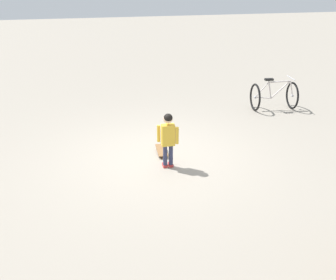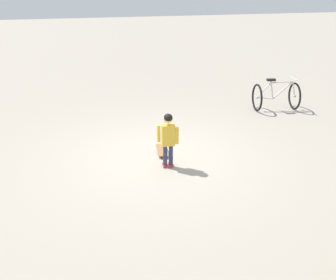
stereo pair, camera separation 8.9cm
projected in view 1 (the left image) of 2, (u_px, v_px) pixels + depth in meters
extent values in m
plane|color=#9E9384|center=(157.00, 157.00, 7.66)|extent=(50.00, 50.00, 0.00)
cylinder|color=#2D3351|center=(165.00, 156.00, 7.16)|extent=(0.08, 0.08, 0.42)
cube|color=#B73333|center=(165.00, 165.00, 7.27)|extent=(0.08, 0.15, 0.05)
cylinder|color=#2D3351|center=(171.00, 155.00, 7.18)|extent=(0.08, 0.08, 0.42)
cube|color=#B73333|center=(171.00, 165.00, 7.30)|extent=(0.08, 0.15, 0.05)
cube|color=gold|center=(168.00, 135.00, 7.01)|extent=(0.24, 0.14, 0.40)
cylinder|color=gold|center=(159.00, 134.00, 7.07)|extent=(0.06, 0.06, 0.32)
cylinder|color=gold|center=(177.00, 136.00, 6.98)|extent=(0.06, 0.06, 0.32)
sphere|color=beige|center=(168.00, 119.00, 6.88)|extent=(0.17, 0.17, 0.17)
sphere|color=black|center=(168.00, 118.00, 6.87)|extent=(0.16, 0.16, 0.16)
cube|color=olive|center=(162.00, 150.00, 7.79)|extent=(0.23, 0.59, 0.02)
cube|color=#B7B7BC|center=(160.00, 147.00, 7.98)|extent=(0.11, 0.04, 0.02)
cube|color=#B7B7BC|center=(163.00, 155.00, 7.62)|extent=(0.11, 0.04, 0.02)
cylinder|color=beige|center=(157.00, 148.00, 7.98)|extent=(0.03, 0.06, 0.06)
cylinder|color=beige|center=(164.00, 147.00, 8.00)|extent=(0.03, 0.06, 0.06)
cylinder|color=beige|center=(159.00, 156.00, 7.61)|extent=(0.03, 0.06, 0.06)
cylinder|color=beige|center=(167.00, 156.00, 7.64)|extent=(0.03, 0.06, 0.06)
torus|color=black|center=(292.00, 96.00, 10.20)|extent=(0.11, 0.71, 0.71)
torus|color=black|center=(255.00, 97.00, 10.07)|extent=(0.11, 0.71, 0.71)
cylinder|color=#B7B7BC|center=(292.00, 96.00, 10.20)|extent=(0.06, 0.06, 0.06)
cylinder|color=#B7B7BC|center=(255.00, 97.00, 10.07)|extent=(0.06, 0.06, 0.06)
cylinder|color=silver|center=(281.00, 90.00, 10.09)|extent=(0.52, 0.08, 0.48)
cylinder|color=silver|center=(280.00, 82.00, 9.99)|extent=(0.59, 0.08, 0.06)
cylinder|color=silver|center=(270.00, 90.00, 10.04)|extent=(0.14, 0.05, 0.48)
cylinder|color=silver|center=(263.00, 98.00, 10.11)|extent=(0.43, 0.06, 0.08)
cylinder|color=silver|center=(262.00, 90.00, 10.01)|extent=(0.35, 0.06, 0.40)
cylinder|color=silver|center=(291.00, 88.00, 10.11)|extent=(0.13, 0.04, 0.41)
cube|color=black|center=(269.00, 79.00, 9.93)|extent=(0.23, 0.12, 0.05)
cylinder|color=#B7B7BC|center=(291.00, 78.00, 10.00)|extent=(0.06, 0.46, 0.02)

